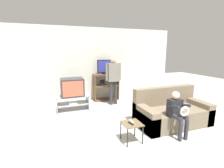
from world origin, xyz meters
TOP-DOWN VIEW (x-y plane):
  - ground_plane at (0.00, 0.00)m, footprint 18.00×18.00m
  - wall_back at (0.00, 3.84)m, footprint 6.40×0.06m
  - tv_stand at (-0.83, 2.89)m, footprint 0.96×0.48m
  - television_main at (-0.82, 2.90)m, footprint 0.66×0.55m
  - media_shelf at (0.45, 3.57)m, footprint 0.91×0.39m
  - television_flat at (0.42, 3.54)m, footprint 0.57×0.20m
  - snack_table at (0.07, 0.69)m, footprint 0.37×0.37m
  - remote_control_black at (0.04, 0.66)m, footprint 0.07×0.15m
  - remote_control_white at (0.09, 0.73)m, footprint 0.04×0.14m
  - couch at (1.37, 1.11)m, footprint 1.76×0.90m
  - person_standing_adult at (0.53, 2.99)m, footprint 0.53×0.20m
  - person_seated_child at (1.07, 0.59)m, footprint 0.33×0.43m

SIDE VIEW (x-z plane):
  - ground_plane at x=0.00m, z-range 0.00..0.00m
  - tv_stand at x=-0.83m, z-range 0.00..0.45m
  - couch at x=1.37m, z-range -0.15..0.73m
  - snack_table at x=0.07m, z-range 0.14..0.53m
  - remote_control_black at x=0.04m, z-range 0.39..0.41m
  - remote_control_white at x=0.09m, z-range 0.39..0.41m
  - media_shelf at x=0.45m, z-range 0.01..0.98m
  - person_seated_child at x=1.07m, z-range 0.09..1.04m
  - television_main at x=-0.82m, z-range 0.46..0.98m
  - person_standing_adult at x=0.53m, z-range 0.17..1.76m
  - television_flat at x=0.42m, z-range 0.96..1.47m
  - wall_back at x=0.00m, z-range 0.00..2.60m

